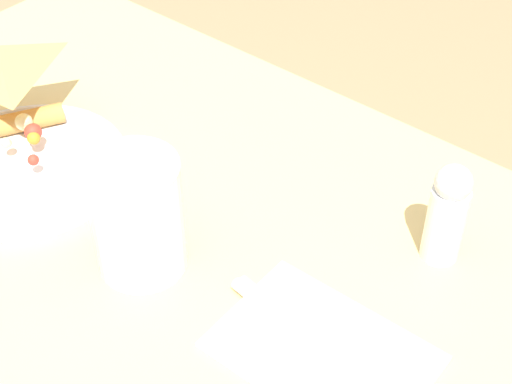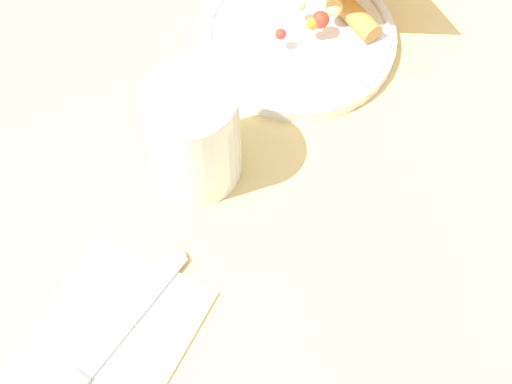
{
  "view_description": "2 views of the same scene",
  "coord_description": "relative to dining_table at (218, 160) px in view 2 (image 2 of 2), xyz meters",
  "views": [
    {
      "loc": [
        -0.5,
        0.31,
        1.26
      ],
      "look_at": [
        -0.14,
        -0.12,
        0.77
      ],
      "focal_mm": 55.0,
      "sensor_mm": 36.0,
      "label": 1
    },
    {
      "loc": [
        -0.33,
        -0.24,
        1.27
      ],
      "look_at": [
        -0.1,
        -0.11,
        0.76
      ],
      "focal_mm": 45.0,
      "sensor_mm": 36.0,
      "label": 2
    }
  ],
  "objects": [
    {
      "name": "dining_table",
      "position": [
        0.0,
        0.0,
        0.0
      ],
      "size": [
        0.91,
        0.78,
        0.7
      ],
      "color": "#DBB770",
      "rests_on": "ground_plane"
    },
    {
      "name": "napkin_folded",
      "position": [
        -0.27,
        -0.05,
        0.12
      ],
      "size": [
        0.19,
        0.13,
        0.0
      ],
      "rotation": [
        0.0,
        0.0,
        0.03
      ],
      "color": "white",
      "rests_on": "dining_table"
    },
    {
      "name": "plate_pizza",
      "position": [
        0.13,
        -0.04,
        0.13
      ],
      "size": [
        0.22,
        0.22,
        0.05
      ],
      "color": "white",
      "rests_on": "dining_table"
    },
    {
      "name": "milk_glass",
      "position": [
        -0.07,
        -0.03,
        0.17
      ],
      "size": [
        0.09,
        0.09,
        0.12
      ],
      "color": "white",
      "rests_on": "dining_table"
    },
    {
      "name": "ground_plane",
      "position": [
        0.0,
        0.0,
        -0.59
      ],
      "size": [
        6.0,
        6.0,
        0.0
      ],
      "primitive_type": "plane",
      "color": "#997A56"
    },
    {
      "name": "butter_knife",
      "position": [
        -0.29,
        -0.05,
        0.12
      ],
      "size": [
        0.22,
        0.04,
        0.01
      ],
      "rotation": [
        0.0,
        0.0,
        -0.11
      ],
      "color": "#B2B2B7",
      "rests_on": "napkin_folded"
    }
  ]
}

